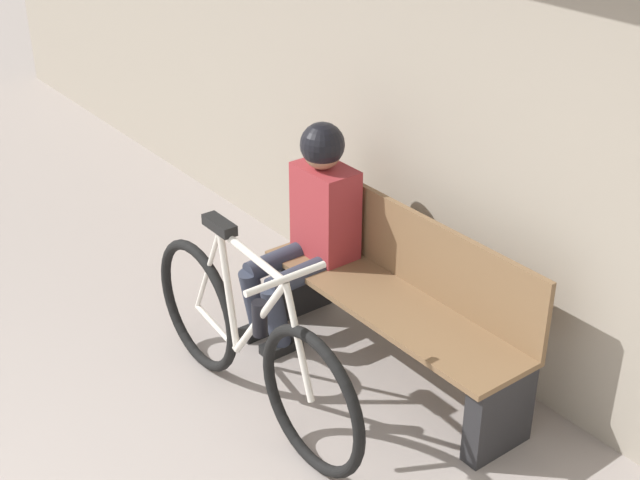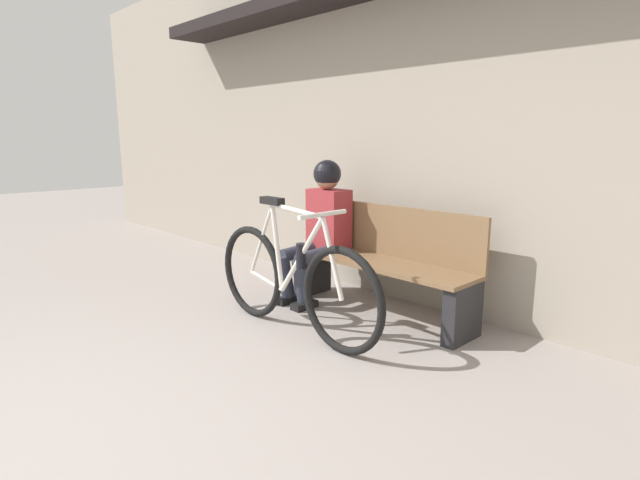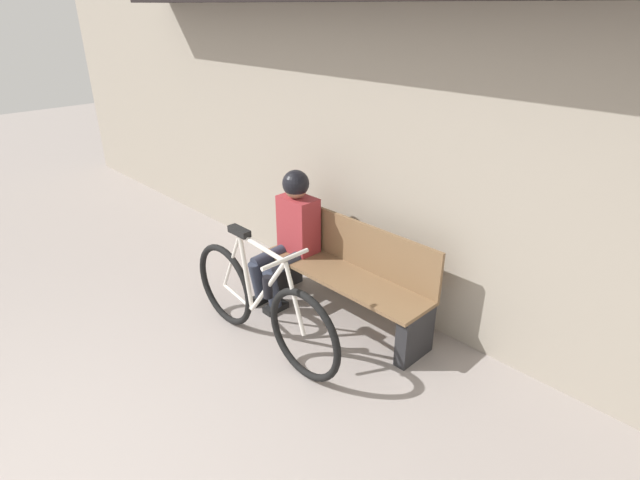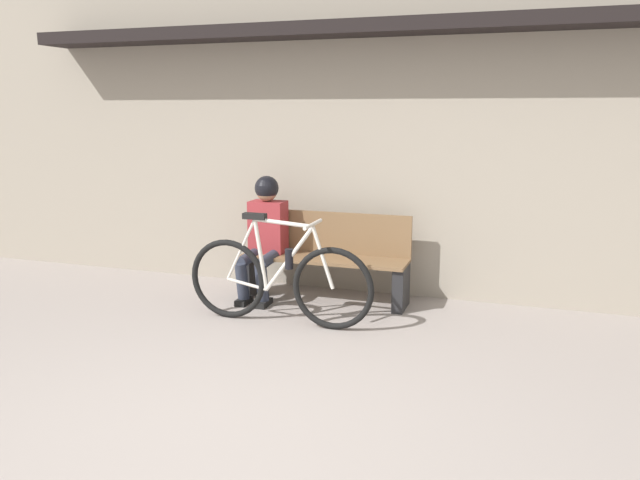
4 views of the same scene
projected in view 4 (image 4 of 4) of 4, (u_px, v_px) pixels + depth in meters
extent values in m
plane|color=gray|center=(225.00, 429.00, 3.56)|extent=(24.00, 24.00, 0.00)
cube|color=#9E9384|center=(361.00, 129.00, 6.00)|extent=(12.00, 0.12, 3.20)
cube|color=black|center=(354.00, 28.00, 5.55)|extent=(6.60, 0.44, 0.12)
cube|color=brown|center=(324.00, 259.00, 5.86)|extent=(1.58, 0.42, 0.03)
cube|color=brown|center=(330.00, 232.00, 5.99)|extent=(1.58, 0.03, 0.40)
cube|color=#232326|center=(252.00, 274.00, 6.13)|extent=(0.10, 0.36, 0.40)
cube|color=#232326|center=(401.00, 287.00, 5.67)|extent=(0.10, 0.36, 0.40)
torus|color=black|center=(228.00, 279.00, 5.40)|extent=(0.70, 0.05, 0.70)
torus|color=black|center=(333.00, 289.00, 5.10)|extent=(0.70, 0.05, 0.70)
cylinder|color=silver|center=(283.00, 223.00, 5.13)|extent=(0.52, 0.03, 0.07)
cylinder|color=silver|center=(289.00, 259.00, 5.18)|extent=(0.45, 0.03, 0.59)
cylinder|color=silver|center=(261.00, 255.00, 5.25)|extent=(0.13, 0.03, 0.61)
cylinder|color=silver|center=(247.00, 284.00, 5.35)|extent=(0.37, 0.03, 0.09)
cylinder|color=silver|center=(241.00, 250.00, 5.30)|extent=(0.29, 0.02, 0.55)
cylinder|color=silver|center=(323.00, 258.00, 5.08)|extent=(0.20, 0.03, 0.52)
cube|color=black|center=(255.00, 216.00, 5.20)|extent=(0.20, 0.07, 0.05)
cylinder|color=silver|center=(313.00, 224.00, 5.05)|extent=(0.03, 0.40, 0.03)
cylinder|color=black|center=(289.00, 259.00, 5.18)|extent=(0.07, 0.07, 0.17)
cylinder|color=#2D3342|center=(249.00, 257.00, 5.89)|extent=(0.11, 0.40, 0.13)
cylinder|color=#2D3342|center=(242.00, 281.00, 5.77)|extent=(0.11, 0.17, 0.37)
cube|color=black|center=(244.00, 301.00, 5.84)|extent=(0.10, 0.22, 0.06)
cylinder|color=#2D3342|center=(269.00, 259.00, 5.82)|extent=(0.11, 0.40, 0.13)
cylinder|color=#2D3342|center=(262.00, 283.00, 5.71)|extent=(0.11, 0.17, 0.37)
cube|color=black|center=(264.00, 303.00, 5.78)|extent=(0.10, 0.22, 0.06)
cube|color=maroon|center=(268.00, 227.00, 6.02)|extent=(0.34, 0.22, 0.50)
sphere|color=#9E7556|center=(267.00, 191.00, 5.93)|extent=(0.20, 0.20, 0.20)
sphere|color=black|center=(267.00, 188.00, 5.92)|extent=(0.23, 0.23, 0.23)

